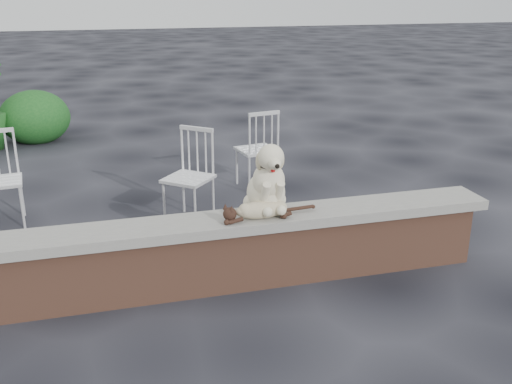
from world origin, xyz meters
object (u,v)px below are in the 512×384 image
object	(u,v)px
dog	(266,175)
chair_c	(257,148)
chair_d	(188,177)
cat	(261,209)

from	to	relation	value
dog	chair_c	world-z (taller)	dog
chair_d	chair_c	xyz separation A→B (m)	(0.95, 0.86, 0.00)
dog	chair_c	xyz separation A→B (m)	(0.54, 2.22, -0.40)
dog	chair_d	xyz separation A→B (m)	(-0.41, 1.36, -0.40)
dog	chair_d	bearing A→B (deg)	105.96
chair_d	chair_c	bearing A→B (deg)	82.93
cat	chair_d	size ratio (longest dim) A/B	0.96
dog	cat	world-z (taller)	dog
dog	chair_c	bearing A→B (deg)	75.42
chair_d	dog	bearing A→B (deg)	-32.24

